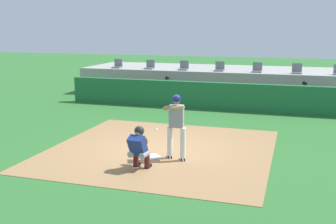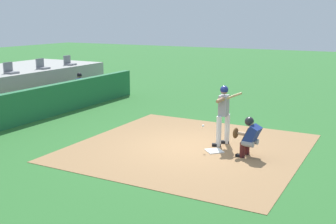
{
  "view_description": "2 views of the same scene",
  "coord_description": "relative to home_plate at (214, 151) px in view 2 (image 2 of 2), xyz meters",
  "views": [
    {
      "loc": [
        3.68,
        -11.09,
        3.54
      ],
      "look_at": [
        0.0,
        0.7,
        1.0
      ],
      "focal_mm": 43.98,
      "sensor_mm": 36.0,
      "label": 1
    },
    {
      "loc": [
        -10.66,
        -5.05,
        3.72
      ],
      "look_at": [
        0.0,
        0.7,
        1.0
      ],
      "focal_mm": 44.85,
      "sensor_mm": 36.0,
      "label": 2
    }
  ],
  "objects": [
    {
      "name": "ground_plane",
      "position": [
        0.0,
        0.8,
        -0.02
      ],
      "size": [
        80.0,
        80.0,
        0.0
      ],
      "primitive_type": "plane",
      "color": "#2D6B2D"
    },
    {
      "name": "stadium_seat_4",
      "position": [
        1.86,
        10.18,
        1.51
      ],
      "size": [
        0.46,
        0.46,
        0.48
      ],
      "color": "slate",
      "rests_on": "stands_platform"
    },
    {
      "name": "dugout_wall",
      "position": [
        0.0,
        7.3,
        0.58
      ],
      "size": [
        13.0,
        0.3,
        1.2
      ],
      "primitive_type": "cube",
      "color": "#1E6638",
      "rests_on": "ground"
    },
    {
      "name": "stadium_seat_5",
      "position": [
        3.71,
        10.18,
        1.51
      ],
      "size": [
        0.46,
        0.46,
        0.48
      ],
      "color": "slate",
      "rests_on": "stands_platform"
    },
    {
      "name": "stadium_seat_6",
      "position": [
        5.57,
        10.18,
        1.51
      ],
      "size": [
        0.46,
        0.46,
        0.48
      ],
      "color": "slate",
      "rests_on": "stands_platform"
    },
    {
      "name": "dugout_player_1",
      "position": [
        4.07,
        8.14,
        0.65
      ],
      "size": [
        0.49,
        0.7,
        1.3
      ],
      "color": "#939399",
      "rests_on": "ground"
    },
    {
      "name": "dirt_infield",
      "position": [
        0.0,
        0.8,
        -0.02
      ],
      "size": [
        6.4,
        6.4,
        0.01
      ],
      "primitive_type": "cube",
      "color": "#9E754C",
      "rests_on": "ground"
    },
    {
      "name": "dugout_bench",
      "position": [
        0.0,
        8.3,
        0.2
      ],
      "size": [
        11.8,
        0.44,
        0.45
      ],
      "primitive_type": "cube",
      "color": "olive",
      "rests_on": "ground"
    },
    {
      "name": "batter_at_plate",
      "position": [
        0.69,
        0.02,
        1.01
      ],
      "size": [
        0.75,
        0.7,
        1.8
      ],
      "color": "silver",
      "rests_on": "ground"
    },
    {
      "name": "home_plate",
      "position": [
        0.0,
        0.0,
        0.0
      ],
      "size": [
        0.62,
        0.62,
        0.02
      ],
      "primitive_type": "cube",
      "rotation": [
        0.0,
        0.0,
        0.79
      ],
      "color": "white",
      "rests_on": "dirt_infield"
    },
    {
      "name": "catcher_crouched",
      "position": [
        0.01,
        -0.97,
        0.58
      ],
      "size": [
        0.51,
        1.72,
        1.13
      ],
      "color": "gray",
      "rests_on": "ground"
    }
  ]
}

